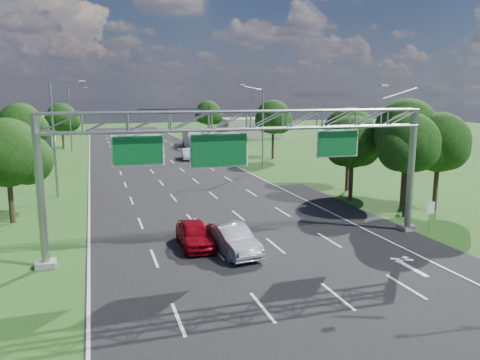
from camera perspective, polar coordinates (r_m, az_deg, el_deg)
name	(u,v)px	position (r m, az deg, el deg)	size (l,w,h in m)	color
ground	(186,189)	(45.10, -6.60, -1.14)	(220.00, 220.00, 0.00)	#265218
road	(186,189)	(45.10, -6.60, -1.14)	(18.00, 180.00, 0.02)	black
road_flare	(373,224)	(34.26, 15.94, -5.16)	(3.00, 30.00, 0.02)	black
sign_gantry	(250,131)	(26.93, 1.21, 6.02)	(23.50, 1.00, 9.56)	gray
regulatory_sign	(430,211)	(32.85, 22.18, -3.48)	(0.60, 0.08, 2.10)	gray
traffic_signal	(189,117)	(80.09, -6.22, 7.59)	(12.21, 0.24, 7.00)	black
streetlight_l_near	(56,134)	(43.66, -21.53, 5.24)	(2.97, 0.22, 10.16)	gray
streetlight_l_far	(71,116)	(78.55, -19.89, 7.29)	(2.97, 0.22, 10.16)	gray
streetlight_r_mid	(261,123)	(57.01, 2.61, 6.97)	(2.97, 0.22, 10.16)	gray
tree_cluster_right	(389,140)	(40.13, 17.75, 4.70)	(9.91, 14.60, 8.68)	#2D2116
tree_verge_la	(8,156)	(36.15, -26.40, 2.65)	(5.76, 4.80, 7.40)	#2D2116
tree_verge_lb	(22,126)	(59.06, -25.08, 5.97)	(5.76, 4.80, 8.06)	#2D2116
tree_verge_lc	(62,119)	(83.68, -20.86, 6.97)	(5.76, 4.80, 7.62)	#2D2116
tree_verge_rd	(274,119)	(66.20, 4.11, 7.47)	(5.76, 4.80, 8.28)	#2D2116
tree_verge_re	(209,114)	(94.23, -3.84, 8.05)	(5.76, 4.80, 7.84)	#2D2116
building_left	(11,132)	(92.67, -26.13, 5.32)	(14.00, 10.00, 5.00)	#9F9385
building_right	(249,128)	(100.98, 1.15, 6.41)	(12.00, 9.00, 4.00)	#9F9385
red_coupe	(195,234)	(28.05, -5.56, -6.58)	(1.84, 4.57, 1.56)	#9C0713
silver_sedan	(232,239)	(26.86, -0.94, -7.23)	(1.72, 4.93, 1.62)	#B1B7BD
car_queue_a	(141,148)	(76.74, -12.02, 3.89)	(1.67, 4.10, 1.19)	white
car_queue_b	(144,145)	(81.11, -11.63, 4.20)	(1.82, 3.96, 1.10)	black
car_queue_c	(133,153)	(67.68, -12.96, 3.17)	(1.85, 4.59, 1.57)	black
car_queue_d	(188,154)	(65.96, -6.36, 3.18)	(1.63, 4.66, 1.54)	white
box_truck	(192,140)	(80.68, -5.84, 4.89)	(2.25, 7.35, 2.78)	white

